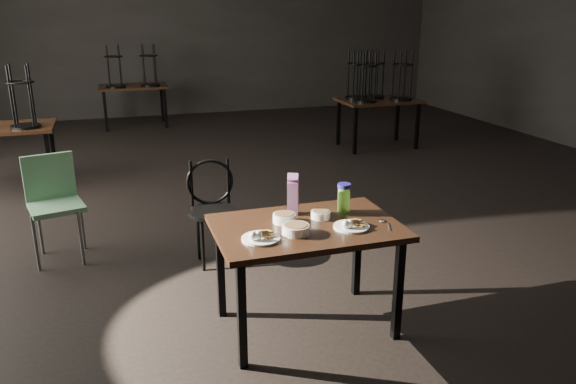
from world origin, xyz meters
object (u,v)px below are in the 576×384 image
object	(u,v)px
juice_carton	(293,195)
bentwood_chair	(212,203)
water_bottle	(344,197)
school_chair	(54,198)
main_table	(307,236)

from	to	relation	value
juice_carton	bentwood_chair	xyz separation A→B (m)	(-0.38, 1.04, -0.36)
water_bottle	juice_carton	bearing A→B (deg)	169.32
water_bottle	school_chair	world-z (taller)	water_bottle
juice_carton	bentwood_chair	size ratio (longest dim) A/B	0.33
main_table	juice_carton	distance (m)	0.31
juice_carton	school_chair	distance (m)	2.27
bentwood_chair	water_bottle	bearing A→B (deg)	-52.54
main_table	water_bottle	xyz separation A→B (m)	(0.32, 0.16, 0.18)
main_table	school_chair	size ratio (longest dim) A/B	1.32
main_table	bentwood_chair	distance (m)	1.33
bentwood_chair	school_chair	size ratio (longest dim) A/B	0.97
water_bottle	school_chair	xyz separation A→B (m)	(-2.00, 1.59, -0.31)
main_table	water_bottle	distance (m)	0.40
main_table	water_bottle	size ratio (longest dim) A/B	5.90
juice_carton	water_bottle	distance (m)	0.36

